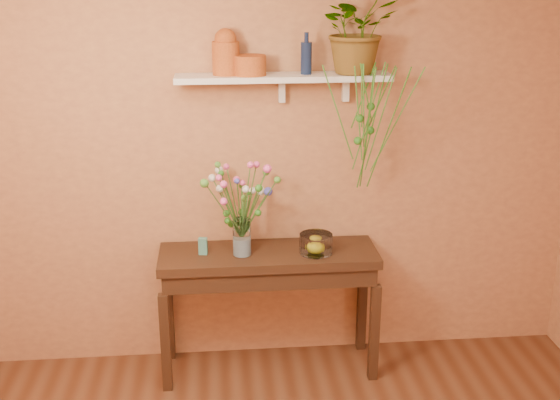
{
  "coord_description": "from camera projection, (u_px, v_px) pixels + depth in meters",
  "views": [
    {
      "loc": [
        -0.37,
        -2.34,
        2.55
      ],
      "look_at": [
        0.0,
        1.55,
        1.25
      ],
      "focal_mm": 45.08,
      "sensor_mm": 36.0,
      "label": 1
    }
  ],
  "objects": [
    {
      "name": "spider_plant",
      "position": [
        358.0,
        28.0,
        4.18
      ],
      "size": [
        0.59,
        0.55,
        0.53
      ],
      "primitive_type": "imported",
      "rotation": [
        0.0,
        0.0,
        0.32
      ],
      "color": "#2C6E1D",
      "rests_on": "wall_shelf"
    },
    {
      "name": "plant_fronds",
      "position": [
        368.0,
        120.0,
        4.2
      ],
      "size": [
        0.57,
        0.39,
        0.79
      ],
      "color": "#2C6E1D",
      "rests_on": "wall_shelf"
    },
    {
      "name": "sideboard",
      "position": [
        269.0,
        269.0,
        4.48
      ],
      "size": [
        1.38,
        0.44,
        0.84
      ],
      "color": "#371E13",
      "rests_on": "ground"
    },
    {
      "name": "lemon",
      "position": [
        316.0,
        246.0,
        4.42
      ],
      "size": [
        0.08,
        0.08,
        0.08
      ],
      "primitive_type": "sphere",
      "color": "yellow",
      "rests_on": "glass_bowl"
    },
    {
      "name": "room",
      "position": [
        319.0,
        305.0,
        2.63
      ],
      "size": [
        4.04,
        4.04,
        2.7
      ],
      "color": "brown",
      "rests_on": "ground"
    },
    {
      "name": "bouquet",
      "position": [
        241.0,
        191.0,
        4.27
      ],
      "size": [
        0.48,
        0.41,
        0.5
      ],
      "color": "#386B28",
      "rests_on": "glass_vase"
    },
    {
      "name": "glass_vase",
      "position": [
        242.0,
        240.0,
        4.37
      ],
      "size": [
        0.11,
        0.11,
        0.24
      ],
      "color": "white",
      "rests_on": "sideboard"
    },
    {
      "name": "blue_bottle",
      "position": [
        306.0,
        57.0,
        4.19
      ],
      "size": [
        0.09,
        0.09,
        0.25
      ],
      "color": "#111E3E",
      "rests_on": "wall_shelf"
    },
    {
      "name": "terracotta_pot",
      "position": [
        250.0,
        65.0,
        4.16
      ],
      "size": [
        0.21,
        0.21,
        0.12
      ],
      "primitive_type": "cylinder",
      "rotation": [
        0.0,
        0.0,
        0.12
      ],
      "color": "#B9511F",
      "rests_on": "wall_shelf"
    },
    {
      "name": "glass_bowl",
      "position": [
        316.0,
        244.0,
        4.41
      ],
      "size": [
        0.21,
        0.21,
        0.12
      ],
      "color": "white",
      "rests_on": "sideboard"
    },
    {
      "name": "carton",
      "position": [
        203.0,
        246.0,
        4.39
      ],
      "size": [
        0.06,
        0.05,
        0.11
      ],
      "primitive_type": "cube",
      "rotation": [
        0.0,
        0.0,
        -0.14
      ],
      "color": "teal",
      "rests_on": "sideboard"
    },
    {
      "name": "wall_shelf",
      "position": [
        285.0,
        78.0,
        4.23
      ],
      "size": [
        1.3,
        0.24,
        0.19
      ],
      "color": "white",
      "rests_on": "room"
    },
    {
      "name": "terracotta_jug",
      "position": [
        226.0,
        53.0,
        4.16
      ],
      "size": [
        0.21,
        0.21,
        0.27
      ],
      "color": "#B9511F",
      "rests_on": "wall_shelf"
    }
  ]
}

